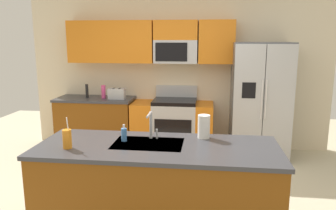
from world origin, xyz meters
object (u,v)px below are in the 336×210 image
object	(u,v)px
refrigerator	(260,101)
paper_towel_roll	(204,127)
range_oven	(173,126)
toaster	(117,94)
pepper_mill	(87,91)
sink_faucet	(151,123)
drink_cup_orange	(67,139)
soap_dispenser	(124,134)
bottle_pink	(103,92)

from	to	relation	value
refrigerator	paper_towel_roll	size ratio (longest dim) A/B	7.71
range_oven	refrigerator	xyz separation A→B (m)	(1.42, -0.07, 0.48)
toaster	pepper_mill	size ratio (longest dim) A/B	1.19
sink_faucet	drink_cup_orange	world-z (taller)	drink_cup_orange
toaster	paper_towel_roll	size ratio (longest dim) A/B	1.17
refrigerator	pepper_mill	world-z (taller)	refrigerator
toaster	sink_faucet	xyz separation A→B (m)	(0.97, -2.17, 0.08)
paper_towel_roll	sink_faucet	bearing A→B (deg)	-168.13
range_oven	sink_faucet	size ratio (longest dim) A/B	4.82
refrigerator	soap_dispenser	size ratio (longest dim) A/B	10.88
paper_towel_roll	pepper_mill	bearing A→B (deg)	134.10
refrigerator	paper_towel_roll	xyz separation A→B (m)	(-0.86, -2.04, 0.09)
pepper_mill	paper_towel_roll	size ratio (longest dim) A/B	0.98
pepper_mill	drink_cup_orange	world-z (taller)	drink_cup_orange
pepper_mill	sink_faucet	world-z (taller)	sink_faucet
bottle_pink	sink_faucet	xyz separation A→B (m)	(1.21, -2.20, 0.06)
drink_cup_orange	paper_towel_roll	bearing A→B (deg)	21.12
pepper_mill	bottle_pink	distance (m)	0.30
pepper_mill	bottle_pink	bearing A→B (deg)	-4.08
toaster	drink_cup_orange	world-z (taller)	drink_cup_orange
paper_towel_roll	bottle_pink	bearing A→B (deg)	129.85
bottle_pink	soap_dispenser	world-z (taller)	bottle_pink
sink_faucet	soap_dispenser	distance (m)	0.29
sink_faucet	soap_dispenser	world-z (taller)	sink_faucet
soap_dispenser	paper_towel_roll	distance (m)	0.82
toaster	drink_cup_orange	distance (m)	2.55
refrigerator	paper_towel_roll	world-z (taller)	refrigerator
drink_cup_orange	paper_towel_roll	size ratio (longest dim) A/B	1.24
sink_faucet	soap_dispenser	bearing A→B (deg)	-159.91
refrigerator	pepper_mill	bearing A→B (deg)	178.63
bottle_pink	soap_dispenser	xyz separation A→B (m)	(0.96, -2.29, -0.04)
range_oven	soap_dispenser	xyz separation A→B (m)	(-0.23, -2.32, 0.53)
bottle_pink	refrigerator	bearing A→B (deg)	-1.06
range_oven	pepper_mill	bearing A→B (deg)	-179.90
pepper_mill	paper_towel_roll	world-z (taller)	paper_towel_roll
bottle_pink	drink_cup_orange	bearing A→B (deg)	-79.28
refrigerator	toaster	distance (m)	2.36
drink_cup_orange	soap_dispenser	world-z (taller)	drink_cup_orange
refrigerator	pepper_mill	xyz separation A→B (m)	(-2.91, 0.07, 0.09)
pepper_mill	bottle_pink	xyz separation A→B (m)	(0.30, -0.02, -0.01)
refrigerator	toaster	bearing A→B (deg)	179.53
pepper_mill	soap_dispenser	bearing A→B (deg)	-61.50
range_oven	drink_cup_orange	bearing A→B (deg)	-105.13
refrigerator	soap_dispenser	bearing A→B (deg)	-126.33
sink_faucet	paper_towel_roll	distance (m)	0.54
toaster	pepper_mill	xyz separation A→B (m)	(-0.54, 0.05, 0.03)
pepper_mill	sink_faucet	size ratio (longest dim) A/B	0.83
range_oven	soap_dispenser	size ratio (longest dim) A/B	8.00
sink_faucet	pepper_mill	bearing A→B (deg)	124.29
refrigerator	soap_dispenser	distance (m)	2.79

